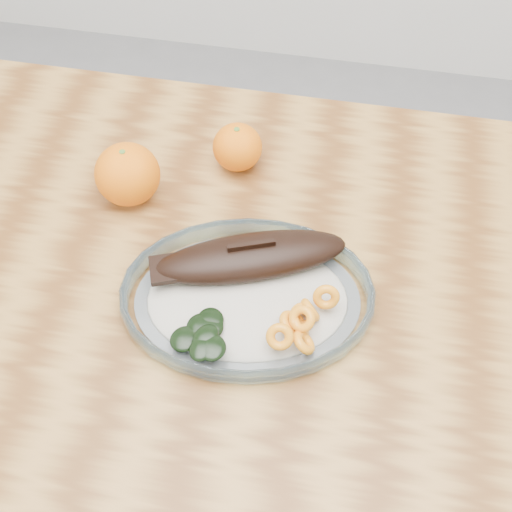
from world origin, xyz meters
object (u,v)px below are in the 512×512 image
object	(u,v)px
orange_left	(128,174)
orange_right	(237,147)
plated_meal	(248,294)
dining_table	(227,335)

from	to	relation	value
orange_left	orange_right	xyz separation A→B (m)	(0.14, 0.09, -0.01)
plated_meal	orange_right	bearing A→B (deg)	94.21
dining_table	plated_meal	xyz separation A→B (m)	(0.03, -0.00, 0.12)
dining_table	plated_meal	size ratio (longest dim) A/B	1.84
plated_meal	orange_left	world-z (taller)	orange_left
dining_table	plated_meal	distance (m)	0.12
plated_meal	orange_right	size ratio (longest dim) A/B	9.09
dining_table	orange_left	xyz separation A→B (m)	(-0.16, 0.14, 0.14)
plated_meal	orange_right	distance (m)	0.24
orange_left	orange_right	size ratio (longest dim) A/B	1.26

